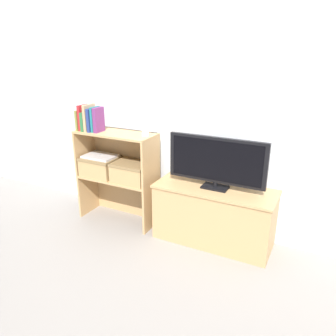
{
  "coord_description": "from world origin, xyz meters",
  "views": [
    {
      "loc": [
        1.24,
        -2.26,
        1.62
      ],
      "look_at": [
        0.0,
        0.16,
        0.64
      ],
      "focal_mm": 35.0,
      "sensor_mm": 36.0,
      "label": 1
    }
  ],
  "objects_px": {
    "book_forest": "(87,121)",
    "book_navy": "(93,120)",
    "book_plum": "(99,120)",
    "laptop": "(100,156)",
    "book_teal": "(95,119)",
    "baby_monitor": "(145,131)",
    "tv_stand": "(214,215)",
    "book_olive": "(81,120)",
    "tv": "(216,161)",
    "book_crimson": "(83,117)",
    "storage_basket_right": "(132,171)",
    "book_tan": "(89,118)",
    "storage_basket_left": "(101,165)"
  },
  "relations": [
    {
      "from": "book_plum",
      "to": "laptop",
      "type": "xyz_separation_m",
      "value": [
        -0.05,
        0.04,
        -0.37
      ]
    },
    {
      "from": "book_forest",
      "to": "book_navy",
      "type": "bearing_deg",
      "value": 0.0
    },
    {
      "from": "book_crimson",
      "to": "storage_basket_left",
      "type": "height_order",
      "value": "book_crimson"
    },
    {
      "from": "tv",
      "to": "book_crimson",
      "type": "xyz_separation_m",
      "value": [
        -1.3,
        -0.09,
        0.26
      ]
    },
    {
      "from": "tv_stand",
      "to": "storage_basket_right",
      "type": "height_order",
      "value": "storage_basket_right"
    },
    {
      "from": "baby_monitor",
      "to": "storage_basket_left",
      "type": "bearing_deg",
      "value": -178.32
    },
    {
      "from": "book_forest",
      "to": "baby_monitor",
      "type": "height_order",
      "value": "book_forest"
    },
    {
      "from": "book_tan",
      "to": "baby_monitor",
      "type": "distance_m",
      "value": 0.58
    },
    {
      "from": "tv_stand",
      "to": "laptop",
      "type": "distance_m",
      "value": 1.23
    },
    {
      "from": "book_tan",
      "to": "laptop",
      "type": "bearing_deg",
      "value": 32.54
    },
    {
      "from": "tv",
      "to": "storage_basket_right",
      "type": "xyz_separation_m",
      "value": [
        -0.8,
        -0.05,
        -0.2
      ]
    },
    {
      "from": "tv",
      "to": "book_navy",
      "type": "distance_m",
      "value": 1.22
    },
    {
      "from": "book_crimson",
      "to": "book_teal",
      "type": "relative_size",
      "value": 1.04
    },
    {
      "from": "book_forest",
      "to": "storage_basket_right",
      "type": "bearing_deg",
      "value": 4.85
    },
    {
      "from": "tv",
      "to": "baby_monitor",
      "type": "distance_m",
      "value": 0.68
    },
    {
      "from": "book_teal",
      "to": "storage_basket_right",
      "type": "distance_m",
      "value": 0.59
    },
    {
      "from": "baby_monitor",
      "to": "book_plum",
      "type": "bearing_deg",
      "value": -173.34
    },
    {
      "from": "book_forest",
      "to": "book_tan",
      "type": "relative_size",
      "value": 0.71
    },
    {
      "from": "book_crimson",
      "to": "book_navy",
      "type": "bearing_deg",
      "value": -0.0
    },
    {
      "from": "book_forest",
      "to": "book_teal",
      "type": "relative_size",
      "value": 0.77
    },
    {
      "from": "tv_stand",
      "to": "laptop",
      "type": "relative_size",
      "value": 3.35
    },
    {
      "from": "book_crimson",
      "to": "tv_stand",
      "type": "bearing_deg",
      "value": 4.08
    },
    {
      "from": "book_olive",
      "to": "book_teal",
      "type": "bearing_deg",
      "value": 0.0
    },
    {
      "from": "book_olive",
      "to": "book_navy",
      "type": "xyz_separation_m",
      "value": [
        0.14,
        0.0,
        0.01
      ]
    },
    {
      "from": "book_forest",
      "to": "baby_monitor",
      "type": "xyz_separation_m",
      "value": [
        0.61,
        0.05,
        -0.04
      ]
    },
    {
      "from": "storage_basket_right",
      "to": "laptop",
      "type": "xyz_separation_m",
      "value": [
        -0.37,
        0.0,
        0.09
      ]
    },
    {
      "from": "book_teal",
      "to": "storage_basket_right",
      "type": "xyz_separation_m",
      "value": [
        0.36,
        0.04,
        -0.46
      ]
    },
    {
      "from": "tv",
      "to": "storage_basket_left",
      "type": "relative_size",
      "value": 2.42
    },
    {
      "from": "book_forest",
      "to": "tv_stand",
      "type": "bearing_deg",
      "value": 4.19
    },
    {
      "from": "tv",
      "to": "book_crimson",
      "type": "distance_m",
      "value": 1.33
    },
    {
      "from": "book_plum",
      "to": "storage_basket_left",
      "type": "relative_size",
      "value": 0.66
    },
    {
      "from": "book_teal",
      "to": "book_plum",
      "type": "bearing_deg",
      "value": -0.0
    },
    {
      "from": "storage_basket_left",
      "to": "laptop",
      "type": "bearing_deg",
      "value": 0.0
    },
    {
      "from": "book_crimson",
      "to": "book_navy",
      "type": "relative_size",
      "value": 1.11
    },
    {
      "from": "tv_stand",
      "to": "book_tan",
      "type": "distance_m",
      "value": 1.45
    },
    {
      "from": "book_olive",
      "to": "tv_stand",
      "type": "bearing_deg",
      "value": 3.99
    },
    {
      "from": "tv_stand",
      "to": "book_forest",
      "type": "distance_m",
      "value": 1.46
    },
    {
      "from": "tv_stand",
      "to": "storage_basket_left",
      "type": "height_order",
      "value": "storage_basket_left"
    },
    {
      "from": "storage_basket_left",
      "to": "laptop",
      "type": "distance_m",
      "value": 0.09
    },
    {
      "from": "tv_stand",
      "to": "book_forest",
      "type": "bearing_deg",
      "value": -175.81
    },
    {
      "from": "tv",
      "to": "book_tan",
      "type": "relative_size",
      "value": 3.38
    },
    {
      "from": "book_forest",
      "to": "book_tan",
      "type": "xyz_separation_m",
      "value": [
        0.04,
        0.0,
        0.04
      ]
    },
    {
      "from": "baby_monitor",
      "to": "tv_stand",
      "type": "bearing_deg",
      "value": 3.33
    },
    {
      "from": "baby_monitor",
      "to": "laptop",
      "type": "bearing_deg",
      "value": -178.32
    },
    {
      "from": "tv_stand",
      "to": "baby_monitor",
      "type": "bearing_deg",
      "value": -176.67
    },
    {
      "from": "tv",
      "to": "book_forest",
      "type": "distance_m",
      "value": 1.29
    },
    {
      "from": "book_plum",
      "to": "book_tan",
      "type": "bearing_deg",
      "value": 180.0
    },
    {
      "from": "book_olive",
      "to": "book_teal",
      "type": "xyz_separation_m",
      "value": [
        0.17,
        0.0,
        0.02
      ]
    },
    {
      "from": "book_olive",
      "to": "laptop",
      "type": "xyz_separation_m",
      "value": [
        0.16,
        0.04,
        -0.35
      ]
    },
    {
      "from": "book_teal",
      "to": "laptop",
      "type": "bearing_deg",
      "value": 101.33
    }
  ]
}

